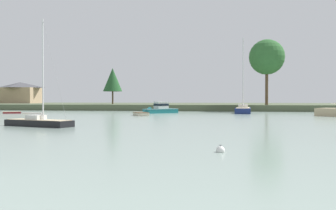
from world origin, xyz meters
The scene contains 10 objects.
far_shore_bank centered at (0.00, 86.61, 0.63)m, with size 189.06×45.77×1.26m, color #4C563D.
sailboat_black centered at (-7.29, 22.05, 0.21)m, with size 6.86×3.64×9.78m.
dinghy_maroon centered at (-26.40, 47.51, 0.12)m, with size 3.09×2.55×0.46m.
sailboat_navy centered at (12.02, 56.16, 0.29)m, with size 3.15×10.12×13.64m.
dinghy_cream centered at (-3.29, 43.79, 0.16)m, with size 3.29×4.17×0.66m.
cruiser_teal centered at (-2.51, 52.65, 0.44)m, with size 6.43×6.09×3.51m.
mooring_buoy_white centered at (8.79, 9.05, 0.07)m, with size 0.41×0.41×0.46m.
shore_tree_center centered at (17.19, 66.82, 10.87)m, with size 7.08×7.08×13.20m.
shore_tree_inland_c centered at (-17.27, 73.38, 7.00)m, with size 4.48×4.48×8.50m.
cottage_eastern centered at (-50.46, 88.65, 4.42)m, with size 11.29×7.87×6.14m.
Camera 1 is at (9.01, -6.98, 2.36)m, focal length 37.94 mm.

